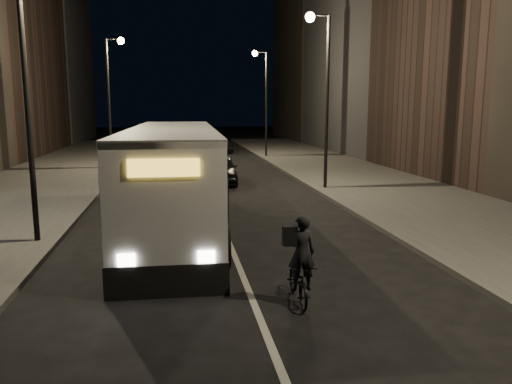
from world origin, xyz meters
name	(u,v)px	position (x,y,z in m)	size (l,w,h in m)	color
ground	(245,281)	(0.00, 0.00, 0.00)	(180.00, 180.00, 0.00)	black
sidewalk_right	(366,181)	(8.50, 14.00, 0.08)	(7.00, 70.00, 0.16)	#3B3B38
sidewalk_left	(30,190)	(-8.50, 14.00, 0.08)	(7.00, 70.00, 0.16)	#3B3B38
building_row_right	(398,23)	(16.00, 27.50, 10.50)	(8.00, 61.00, 21.00)	black
streetlight_right_mid	(322,78)	(5.33, 12.00, 5.36)	(1.20, 0.44, 8.12)	black
streetlight_right_far	(263,89)	(5.33, 28.00, 5.36)	(1.20, 0.44, 8.12)	black
streetlight_left_near	(34,58)	(-5.33, 4.00, 5.36)	(1.20, 0.44, 8.12)	black
streetlight_left_far	(113,85)	(-5.33, 22.00, 5.36)	(1.20, 0.44, 8.12)	black
city_bus	(174,174)	(-1.60, 5.45, 1.83)	(3.20, 12.57, 3.36)	silver
cyclist_on_bicycle	(299,273)	(0.95, -1.41, 0.63)	(0.62, 1.65, 1.88)	black
car_near	(220,169)	(0.80, 15.23, 0.75)	(1.76, 4.38, 1.49)	black
car_mid	(157,154)	(-2.78, 24.01, 0.77)	(1.63, 4.68, 1.54)	#313234
car_far	(225,146)	(2.77, 32.94, 0.56)	(1.56, 3.83, 1.11)	black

